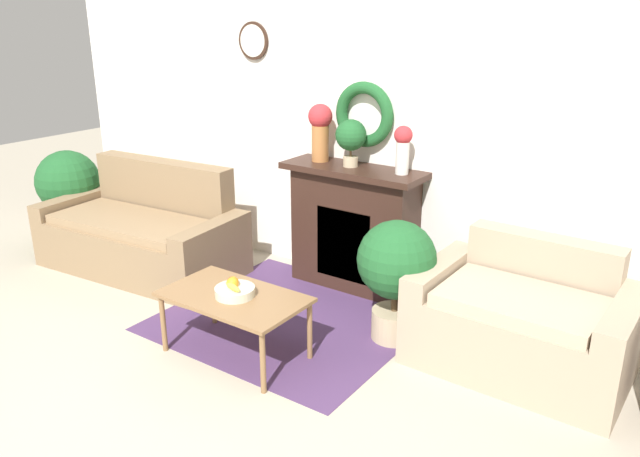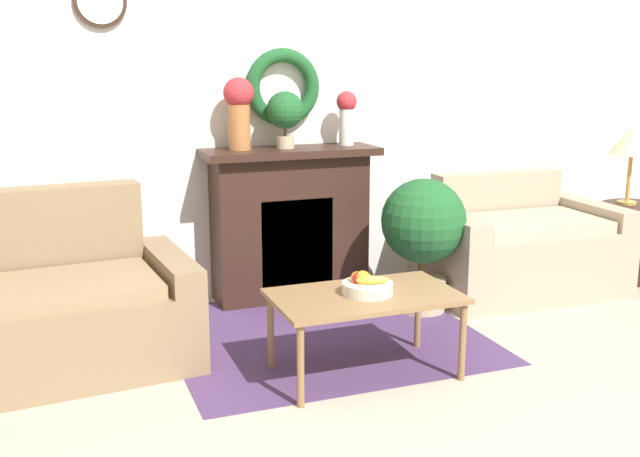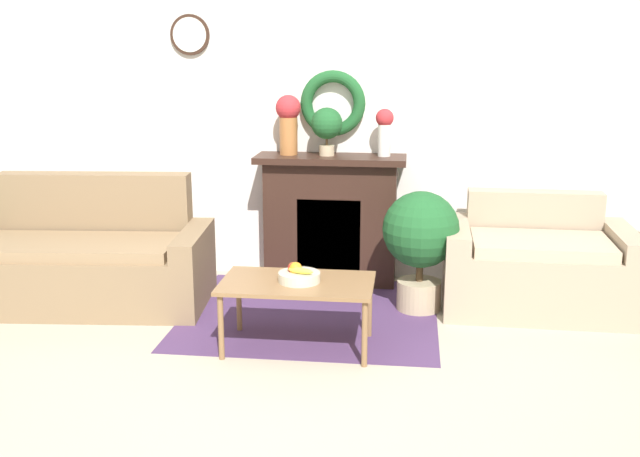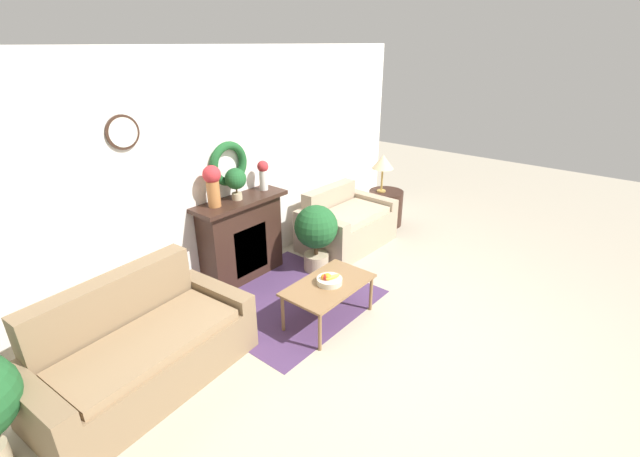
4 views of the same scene
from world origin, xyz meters
TOP-DOWN VIEW (x-y plane):
  - ground_plane at (0.00, 0.00)m, footprint 16.00×16.00m
  - floor_rug at (0.00, 1.58)m, footprint 1.80×1.66m
  - wall_back at (-0.00, 2.56)m, footprint 6.80×0.16m
  - fireplace at (0.06, 2.36)m, footprint 1.18×0.41m
  - couch_left at (-1.70, 1.64)m, footprint 1.89×1.03m
  - loveseat_right at (1.62, 1.92)m, footprint 1.35×0.89m
  - coffee_table at (0.00, 0.96)m, footprint 0.96×0.56m
  - fruit_bowl at (0.01, 0.96)m, footprint 0.26×0.26m
  - vase_on_mantel_left at (-0.28, 2.36)m, footprint 0.20×0.20m
  - vase_on_mantel_right at (0.47, 2.36)m, footprint 0.14×0.14m
  - potted_plant_on_mantel at (0.03, 2.34)m, footprint 0.25×0.25m
  - potted_plant_floor_by_loveseat at (0.77, 1.77)m, footprint 0.55×0.55m

SIDE VIEW (x-z plane):
  - ground_plane at x=0.00m, z-range 0.00..0.00m
  - floor_rug at x=0.00m, z-range 0.00..0.01m
  - loveseat_right at x=1.62m, z-range -0.10..0.71m
  - couch_left at x=-1.70m, z-range -0.15..0.78m
  - coffee_table at x=0.00m, z-range 0.18..0.62m
  - fruit_bowl at x=0.01m, z-range 0.42..0.55m
  - fireplace at x=0.06m, z-range 0.01..1.04m
  - potted_plant_floor_by_loveseat at x=0.77m, z-range 0.10..0.98m
  - vase_on_mantel_right at x=0.47m, z-range 1.07..1.44m
  - potted_plant_on_mantel at x=0.03m, z-range 1.09..1.46m
  - vase_on_mantel_left at x=-0.28m, z-range 1.08..1.54m
  - wall_back at x=0.00m, z-range 0.00..2.70m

